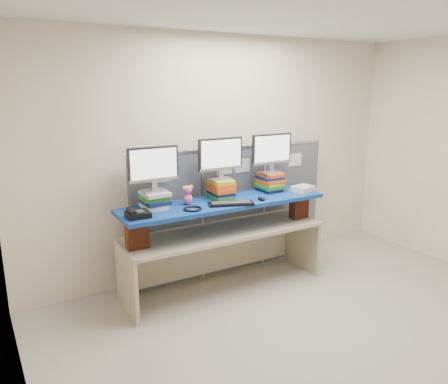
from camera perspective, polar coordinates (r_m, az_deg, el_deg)
room at (r=3.74m, az=15.93°, el=0.50°), size 5.00×4.00×2.80m
cubicle_partition at (r=5.24m, az=1.27°, el=-2.30°), size 2.60×0.06×1.53m
desk at (r=4.82m, az=0.00°, el=-6.54°), size 2.27×0.69×0.69m
brick_pier_left at (r=4.30m, az=-11.32°, el=-5.43°), size 0.21×0.12×0.29m
brick_pier_right at (r=5.24m, az=9.78°, el=-1.82°), size 0.21×0.12×0.29m
blue_board at (r=4.68m, az=0.00°, el=-1.43°), size 2.30×0.61×0.04m
book_stack_left at (r=4.46m, az=-9.11°, el=-1.00°), size 0.27×0.31×0.17m
book_stack_center at (r=4.76m, az=-0.40°, el=0.39°), size 0.25×0.32×0.21m
book_stack_right at (r=5.12m, az=6.00°, el=1.31°), size 0.26×0.31×0.22m
monitor_left at (r=4.38m, az=-9.21°, el=3.32°), size 0.52×0.15×0.45m
monitor_center at (r=4.69m, az=-0.44°, el=4.70°), size 0.52×0.15×0.45m
monitor_right at (r=5.05m, az=6.23°, el=5.35°), size 0.52×0.15×0.45m
keyboard at (r=4.53m, az=0.93°, el=-1.51°), size 0.49×0.31×0.03m
mouse at (r=4.73m, az=4.91°, el=-0.85°), size 0.06×0.11×0.04m
desk_phone at (r=4.18m, az=-11.28°, el=-2.83°), size 0.22×0.20×0.09m
headset at (r=4.37m, az=-4.12°, el=-2.19°), size 0.19×0.19×0.02m
plush_toy at (r=4.54m, az=-4.76°, el=-0.35°), size 0.12×0.09×0.20m
binder_stack at (r=5.18m, az=10.27°, el=0.43°), size 0.29×0.26×0.06m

